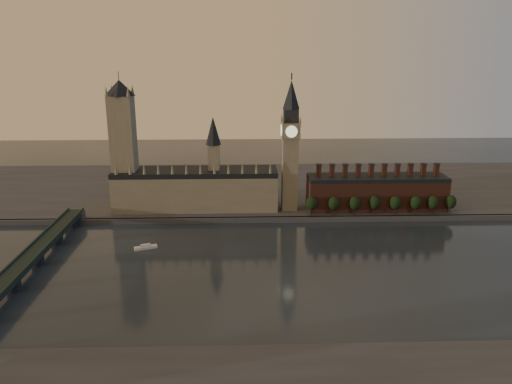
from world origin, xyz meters
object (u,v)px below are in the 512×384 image
at_px(victoria_tower, 123,141).
at_px(river_boat, 146,247).
at_px(westminster_bridge, 23,267).
at_px(big_ben, 290,144).

xyz_separation_m(victoria_tower, river_boat, (27.29, -74.81, -57.94)).
xyz_separation_m(victoria_tower, westminster_bridge, (-35.00, -117.70, -51.65)).
bearing_deg(river_boat, westminster_bridge, -164.75).
height_order(victoria_tower, westminster_bridge, victoria_tower).
relative_size(big_ben, river_boat, 6.87).
height_order(victoria_tower, river_boat, victoria_tower).
bearing_deg(victoria_tower, westminster_bridge, -106.56).
height_order(victoria_tower, big_ben, victoria_tower).
relative_size(big_ben, westminster_bridge, 0.54).
bearing_deg(river_boat, big_ben, 14.90).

